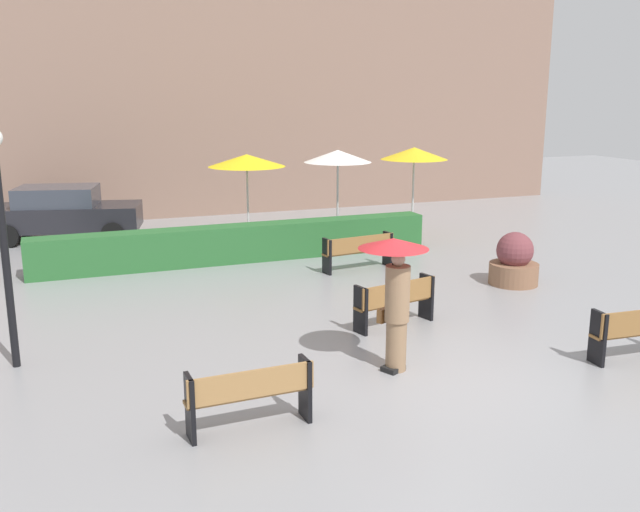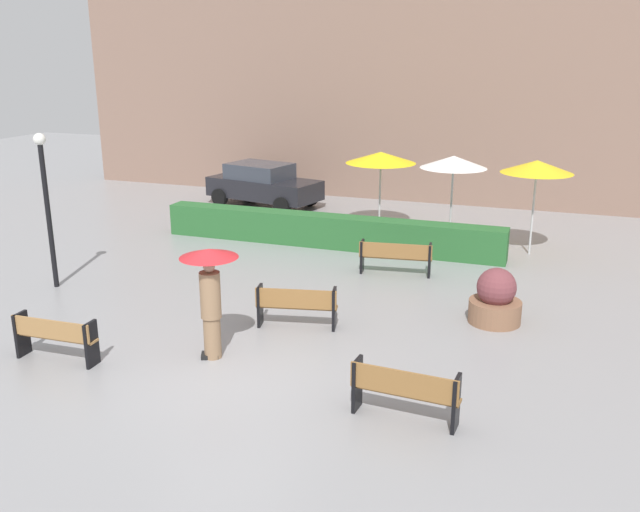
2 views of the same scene
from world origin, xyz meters
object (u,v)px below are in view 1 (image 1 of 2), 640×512
object	(u,v)px
patio_umbrella_yellow_far	(414,154)
bench_near_left	(250,393)
patio_umbrella_white	(338,156)
parked_car	(64,212)
pedestrian_with_umbrella	(395,283)
bench_back_row	(359,250)
bench_mid_center	(396,300)
lamp_post	(2,223)
planter_pot	(514,262)
patio_umbrella_yellow	(247,161)

from	to	relation	value
patio_umbrella_yellow_far	bench_near_left	bearing A→B (deg)	-127.56
bench_near_left	patio_umbrella_white	size ratio (longest dim) A/B	0.63
bench_near_left	parked_car	distance (m)	13.58
bench_near_left	parked_car	bearing A→B (deg)	97.95
pedestrian_with_umbrella	patio_umbrella_yellow_far	xyz separation A→B (m)	(5.21, 9.01, 1.08)
bench_back_row	pedestrian_with_umbrella	size ratio (longest dim) A/B	0.90
bench_back_row	bench_near_left	distance (m)	8.47
bench_back_row	patio_umbrella_yellow_far	world-z (taller)	patio_umbrella_yellow_far
bench_mid_center	patio_umbrella_white	distance (m)	7.96
bench_mid_center	bench_back_row	bearing A→B (deg)	75.01
patio_umbrella_white	bench_back_row	bearing A→B (deg)	-103.91
bench_mid_center	parked_car	size ratio (longest dim) A/B	0.38
patio_umbrella_white	patio_umbrella_yellow_far	world-z (taller)	patio_umbrella_yellow_far
bench_near_left	lamp_post	size ratio (longest dim) A/B	0.45
lamp_post	patio_umbrella_yellow_far	world-z (taller)	lamp_post
patio_umbrella_yellow_far	parked_car	size ratio (longest dim) A/B	0.59
patio_umbrella_yellow_far	planter_pot	bearing A→B (deg)	-94.31
planter_pot	parked_car	bearing A→B (deg)	136.51
patio_umbrella_yellow	patio_umbrella_white	world-z (taller)	patio_umbrella_white
parked_car	bench_mid_center	bearing A→B (deg)	-62.46
patio_umbrella_white	planter_pot	bearing A→B (deg)	-71.97
bench_near_left	planter_pot	xyz separation A→B (m)	(7.41, 4.63, -0.00)
bench_mid_center	bench_near_left	bearing A→B (deg)	-140.38
planter_pot	lamp_post	size ratio (longest dim) A/B	0.32
bench_back_row	patio_umbrella_yellow	distance (m)	4.97
bench_near_left	bench_mid_center	world-z (taller)	bench_mid_center
patio_umbrella_white	parked_car	bearing A→B (deg)	157.89
planter_pot	patio_umbrella_yellow_far	world-z (taller)	patio_umbrella_yellow_far
lamp_post	patio_umbrella_yellow_far	size ratio (longest dim) A/B	1.39
bench_mid_center	patio_umbrella_yellow	xyz separation A→B (m)	(-0.48, 8.44, 1.81)
parked_car	bench_back_row	bearing A→B (deg)	-44.22
bench_near_left	planter_pot	bearing A→B (deg)	32.04
bench_near_left	lamp_post	bearing A→B (deg)	130.27
bench_back_row	patio_umbrella_white	world-z (taller)	patio_umbrella_white
pedestrian_with_umbrella	lamp_post	xyz separation A→B (m)	(-5.49, 2.24, 0.89)
patio_umbrella_white	patio_umbrella_yellow_far	bearing A→B (deg)	-6.61
bench_back_row	pedestrian_with_umbrella	world-z (taller)	pedestrian_with_umbrella
planter_pot	patio_umbrella_white	size ratio (longest dim) A/B	0.45
bench_mid_center	pedestrian_with_umbrella	xyz separation A→B (m)	(-0.97, -1.81, 0.89)
lamp_post	patio_umbrella_yellow_far	bearing A→B (deg)	32.35
parked_car	lamp_post	bearing A→B (deg)	-95.67
patio_umbrella_yellow_far	bench_back_row	bearing A→B (deg)	-135.29
pedestrian_with_umbrella	patio_umbrella_yellow_far	distance (m)	10.46
bench_mid_center	pedestrian_with_umbrella	bearing A→B (deg)	-118.14
bench_near_left	pedestrian_with_umbrella	xyz separation A→B (m)	(2.62, 1.16, 0.89)
bench_near_left	patio_umbrella_white	distance (m)	11.96
pedestrian_with_umbrella	patio_umbrella_yellow_far	size ratio (longest dim) A/B	0.78
bench_near_left	planter_pot	distance (m)	8.74
parked_car	planter_pot	bearing A→B (deg)	-43.49
patio_umbrella_yellow_far	parked_car	world-z (taller)	patio_umbrella_yellow_far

